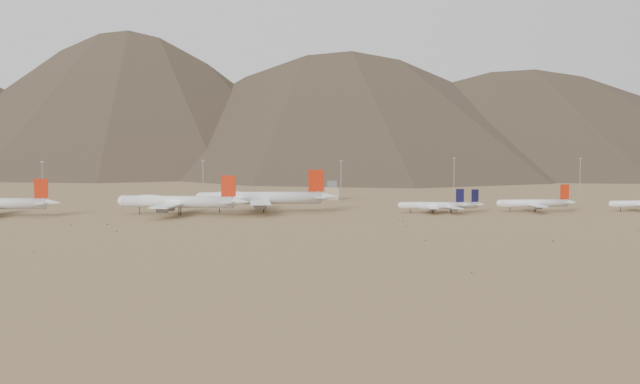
{
  "coord_description": "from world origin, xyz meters",
  "views": [
    {
      "loc": [
        -39.12,
        -441.68,
        45.67
      ],
      "look_at": [
        12.58,
        30.0,
        11.59
      ],
      "focal_mm": 50.0,
      "sensor_mm": 36.0,
      "label": 1
    }
  ],
  "objects": [
    {
      "name": "mast_centre",
      "position": [
        34.27,
        107.42,
        14.2
      ],
      "size": [
        2.0,
        0.6,
        25.7
      ],
      "color": "gray",
      "rests_on": "ground"
    },
    {
      "name": "mast_west",
      "position": [
        -51.44,
        123.27,
        14.2
      ],
      "size": [
        2.0,
        0.6,
        25.7
      ],
      "color": "gray",
      "rests_on": "ground"
    },
    {
      "name": "mast_east",
      "position": [
        116.67,
        146.26,
        14.2
      ],
      "size": [
        2.0,
        0.6,
        25.7
      ],
      "color": "gray",
      "rests_on": "ground"
    },
    {
      "name": "ground",
      "position": [
        0.0,
        0.0,
        0.0
      ],
      "size": [
        3000.0,
        3000.0,
        0.0
      ],
      "primitive_type": "plane",
      "color": "#A27F53",
      "rests_on": "ground"
    },
    {
      "name": "narrowbody_a",
      "position": [
        73.55,
        25.48,
        4.25
      ],
      "size": [
        39.66,
        28.65,
        13.1
      ],
      "rotation": [
        0.0,
        0.0,
        -0.1
      ],
      "color": "silver",
      "rests_on": "ground"
    },
    {
      "name": "control_tower",
      "position": [
        30.0,
        120.0,
        5.32
      ],
      "size": [
        8.0,
        8.0,
        12.0
      ],
      "color": "tan",
      "rests_on": "ground"
    },
    {
      "name": "mountain_ridge",
      "position": [
        0.0,
        900.0,
        150.0
      ],
      "size": [
        4400.0,
        1000.0,
        300.0
      ],
      "color": "#4A3D2C",
      "rests_on": "ground"
    },
    {
      "name": "narrowbody_c",
      "position": [
        130.49,
        25.88,
        4.87
      ],
      "size": [
        45.45,
        32.41,
        15.0
      ],
      "rotation": [
        0.0,
        0.0,
        -0.01
      ],
      "color": "silver",
      "rests_on": "ground"
    },
    {
      "name": "desert_scrub",
      "position": [
        -62.48,
        -87.58,
        0.3
      ],
      "size": [
        420.71,
        173.83,
        0.84
      ],
      "color": "brown",
      "rests_on": "ground"
    },
    {
      "name": "narrowbody_b",
      "position": [
        83.34,
        24.74,
        4.09
      ],
      "size": [
        37.97,
        27.67,
        12.61
      ],
      "rotation": [
        0.0,
        0.0,
        0.16
      ],
      "color": "silver",
      "rests_on": "ground"
    },
    {
      "name": "widebody_centre",
      "position": [
        -62.41,
        27.07,
        7.34
      ],
      "size": [
        69.95,
        55.28,
        21.28
      ],
      "rotation": [
        0.0,
        0.0,
        -0.27
      ],
      "color": "silver",
      "rests_on": "ground"
    },
    {
      "name": "mast_far_east",
      "position": [
        200.25,
        133.87,
        14.2
      ],
      "size": [
        2.0,
        0.6,
        25.7
      ],
      "color": "gray",
      "rests_on": "ground"
    },
    {
      "name": "widebody_east",
      "position": [
        -18.02,
        39.58,
        7.96
      ],
      "size": [
        77.78,
        59.46,
        23.1
      ],
      "rotation": [
        0.0,
        0.0,
        -0.01
      ],
      "color": "silver",
      "rests_on": "ground"
    },
    {
      "name": "mast_far_west",
      "position": [
        -147.73,
        111.46,
        14.2
      ],
      "size": [
        2.0,
        0.6,
        25.7
      ],
      "color": "gray",
      "rests_on": "ground"
    }
  ]
}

